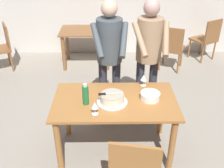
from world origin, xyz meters
name	(u,v)px	position (x,y,z in m)	size (l,w,h in m)	color
ground_plane	(115,150)	(0.00, 0.00, 0.00)	(14.00, 14.00, 0.00)	gray
main_dining_table	(115,109)	(0.00, 0.00, 0.62)	(1.39, 0.79, 0.75)	#9E6633
cake_on_platter	(112,99)	(-0.03, -0.05, 0.80)	(0.34, 0.34, 0.11)	silver
cake_knife	(106,94)	(-0.10, -0.06, 0.87)	(0.27, 0.05, 0.02)	silver
plate_stack	(150,96)	(0.40, 0.01, 0.79)	(0.22, 0.22, 0.08)	white
wine_glass_near	(144,78)	(0.36, 0.33, 0.85)	(0.08, 0.08, 0.14)	silver
wine_glass_far	(95,106)	(-0.21, -0.26, 0.85)	(0.08, 0.08, 0.14)	silver
water_bottle	(86,95)	(-0.32, -0.07, 0.86)	(0.07, 0.07, 0.25)	#1E6B38
person_cutting_cake	(110,52)	(-0.06, 0.61, 1.08)	(0.47, 0.56, 1.72)	#2D2D38
person_standing_beside	(149,51)	(0.44, 0.64, 1.08)	(0.47, 0.56, 1.72)	#2D2D38
background_table	(86,38)	(-0.52, 2.54, 0.58)	(1.00, 0.70, 0.74)	brown
background_chair_0	(207,38)	(1.99, 2.74, 0.49)	(0.60, 0.60, 0.90)	brown
background_chair_1	(172,47)	(1.15, 2.25, 0.49)	(0.58, 0.58, 0.90)	brown
background_chair_2	(2,46)	(-2.15, 2.34, 0.49)	(0.59, 0.59, 0.90)	brown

